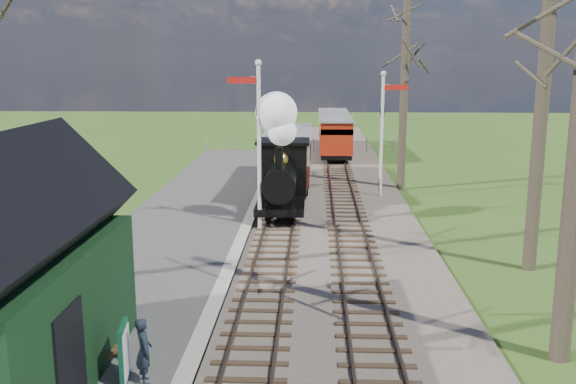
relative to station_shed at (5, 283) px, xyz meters
name	(u,v)px	position (x,y,z in m)	size (l,w,h in m)	color
distant_hills	(314,257)	(5.70, 60.38, -18.47)	(114.40, 48.00, 22.02)	#385B23
ballast_bed	(314,196)	(5.60, 18.00, -2.22)	(8.00, 60.00, 0.10)	brown
track_near	(286,195)	(4.30, 18.00, -2.17)	(1.60, 60.00, 0.15)	brown
track_far	(343,195)	(6.90, 18.00, -2.17)	(1.60, 60.00, 0.15)	brown
platform	(173,243)	(0.80, 10.00, -2.17)	(5.00, 44.00, 0.20)	#474442
coping_strip	(240,244)	(3.10, 10.00, -2.16)	(0.40, 44.00, 0.21)	#B2AD9E
station_shed	(5,283)	(0.00, 0.00, 0.00)	(3.25, 6.30, 4.78)	black
semaphore_near	(257,133)	(3.53, 12.00, 1.35)	(1.22, 0.24, 6.22)	silver
semaphore_far	(384,125)	(8.67, 18.00, 1.08)	(1.22, 0.24, 5.72)	silver
bare_trees	(317,99)	(5.63, 6.10, 2.94)	(15.51, 22.39, 12.00)	#382D23
fence_line	(300,145)	(4.60, 32.00, -1.72)	(12.60, 0.08, 1.00)	slate
locomotive	(281,163)	(4.29, 14.00, -0.03)	(1.96, 4.56, 4.89)	black
coach	(288,155)	(4.30, 20.07, -0.63)	(2.28, 7.82, 2.40)	black
red_carriage_a	(336,137)	(6.90, 29.02, -0.79)	(2.03, 5.02, 2.13)	black
red_carriage_b	(333,128)	(6.90, 34.52, -0.79)	(2.03, 5.02, 2.13)	black
sign_board	(124,353)	(2.02, 0.33, -1.49)	(0.20, 0.79, 1.15)	#0E422C
bench	(90,353)	(1.21, 0.73, -1.70)	(0.76, 1.45, 0.80)	#412D17
person	(144,351)	(2.40, 0.30, -1.42)	(0.47, 0.31, 1.29)	#19222E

